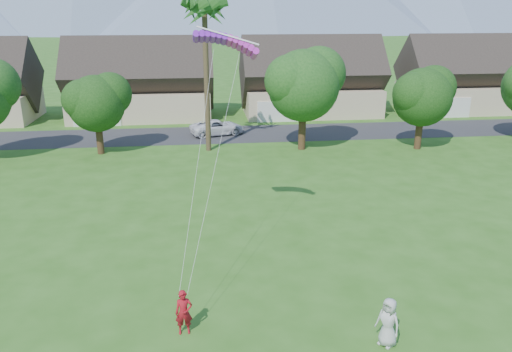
{
  "coord_description": "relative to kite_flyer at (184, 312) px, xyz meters",
  "views": [
    {
      "loc": [
        -2.58,
        -12.94,
        11.6
      ],
      "look_at": [
        0.0,
        10.0,
        3.8
      ],
      "focal_mm": 35.0,
      "sensor_mm": 36.0,
      "label": 1
    }
  ],
  "objects": [
    {
      "name": "tree_row",
      "position": [
        2.32,
        24.77,
        4.0
      ],
      "size": [
        62.27,
        6.67,
        8.45
      ],
      "color": "#47301C",
      "rests_on": "ground"
    },
    {
      "name": "parafoil_kite",
      "position": [
        2.17,
        6.92,
        9.35
      ],
      "size": [
        3.01,
        1.11,
        0.5
      ],
      "rotation": [
        0.0,
        0.0,
        -0.08
      ],
      "color": "purple",
      "rests_on": "ground"
    },
    {
      "name": "parked_car",
      "position": [
        2.43,
        30.85,
        -0.17
      ],
      "size": [
        5.64,
        3.73,
        1.44
      ],
      "primitive_type": "imported",
      "rotation": [
        0.0,
        0.0,
        1.85
      ],
      "color": "white",
      "rests_on": "ground"
    },
    {
      "name": "kite_flyer",
      "position": [
        0.0,
        0.0,
        0.0
      ],
      "size": [
        0.67,
        0.47,
        1.77
      ],
      "primitive_type": "imported",
      "rotation": [
        0.0,
        0.0,
        0.07
      ],
      "color": "maroon",
      "rests_on": "ground"
    },
    {
      "name": "street",
      "position": [
        3.47,
        30.85,
        -0.88
      ],
      "size": [
        90.0,
        7.0,
        0.01
      ],
      "primitive_type": "cube",
      "color": "#2D2D30",
      "rests_on": "ground"
    },
    {
      "name": "houses_row",
      "position": [
        3.96,
        39.84,
        2.56
      ],
      "size": [
        72.75,
        8.19,
        8.86
      ],
      "color": "beige",
      "rests_on": "ground"
    },
    {
      "name": "watcher",
      "position": [
        7.28,
        -1.52,
        0.06
      ],
      "size": [
        1.03,
        1.1,
        1.88
      ],
      "primitive_type": "imported",
      "rotation": [
        0.0,
        0.0,
        -0.92
      ],
      "color": "#BCBBB7",
      "rests_on": "ground"
    },
    {
      "name": "fan_palm",
      "position": [
        1.47,
        25.35,
        10.91
      ],
      "size": [
        3.0,
        3.0,
        13.8
      ],
      "color": "#4C3D26",
      "rests_on": "ground"
    }
  ]
}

